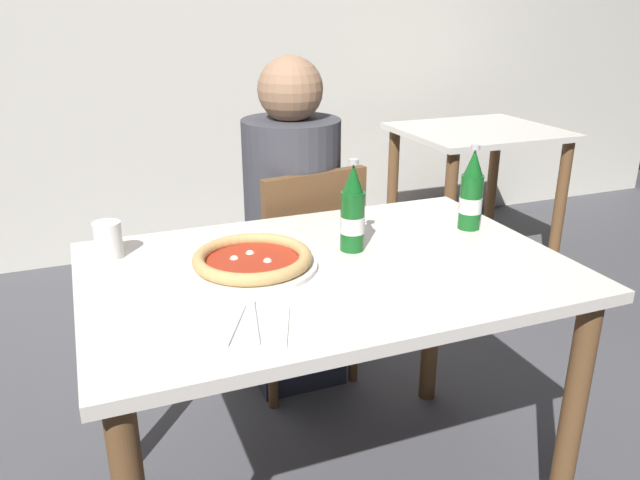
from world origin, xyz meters
The scene contains 10 objects.
back_wall_tiled centered at (0.00, 2.20, 1.30)m, with size 7.00×0.10×2.60m, color silver.
dining_table_main centered at (0.00, 0.00, 0.64)m, with size 1.20×0.80×0.75m.
chair_behind_table centered at (0.15, 0.61, 0.48)m, with size 0.45×0.45×0.85m.
diner_seated centered at (0.13, 0.66, 0.58)m, with size 0.34×0.34×1.21m.
dining_table_background centered at (1.42, 1.38, 0.59)m, with size 0.80×0.70×0.75m.
pizza_margherita_near centered at (-0.18, 0.05, 0.77)m, with size 0.32×0.32×0.04m.
beer_bottle_left centered at (0.10, 0.07, 0.85)m, with size 0.07×0.07×0.25m.
beer_bottle_center centered at (0.49, 0.10, 0.85)m, with size 0.07×0.07×0.25m.
napkin_with_cutlery centered at (-0.28, -0.23, 0.75)m, with size 0.23×0.23×0.01m.
paper_cup centered at (-0.51, 0.26, 0.80)m, with size 0.07×0.07×0.10m, color white.
Camera 1 is at (-0.55, -1.33, 1.37)m, focal length 34.93 mm.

